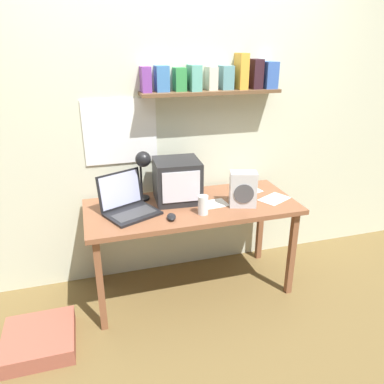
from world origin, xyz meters
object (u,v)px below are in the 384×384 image
corner_desk (192,213)px  computer_mouse (171,217)px  crt_monitor (177,180)px  open_notebook (274,199)px  laptop (127,203)px  juice_glass (203,206)px  loose_paper_near_laptop (247,191)px  floor_cushion (39,340)px  loose_paper_near_monitor (213,204)px  space_heater (243,189)px  desk_lamp (143,165)px

corner_desk → computer_mouse: bearing=-136.7°
corner_desk → crt_monitor: size_ratio=4.44×
open_notebook → laptop: bearing=175.8°
laptop → computer_mouse: (0.27, -0.19, -0.05)m
laptop → juice_glass: 0.53m
computer_mouse → loose_paper_near_laptop: bearing=24.4°
crt_monitor → floor_cushion: size_ratio=0.79×
corner_desk → computer_mouse: 0.29m
computer_mouse → floor_cushion: bearing=-171.7°
corner_desk → loose_paper_near_laptop: bearing=14.5°
crt_monitor → floor_cushion: crt_monitor is taller
juice_glass → loose_paper_near_laptop: bearing=32.5°
computer_mouse → loose_paper_near_monitor: 0.38m
crt_monitor → laptop: size_ratio=0.81×
corner_desk → loose_paper_near_laptop: 0.52m
open_notebook → floor_cushion: open_notebook is taller
space_heater → loose_paper_near_monitor: 0.25m
open_notebook → desk_lamp: bearing=166.3°
computer_mouse → juice_glass: bearing=4.4°
crt_monitor → desk_lamp: (-0.24, 0.04, 0.13)m
crt_monitor → loose_paper_near_monitor: size_ratio=1.52×
juice_glass → computer_mouse: (-0.23, -0.02, -0.04)m
laptop → loose_paper_near_laptop: (0.96, 0.12, -0.07)m
juice_glass → open_notebook: (0.60, 0.09, -0.06)m
juice_glass → space_heater: (0.32, 0.06, 0.07)m
computer_mouse → loose_paper_near_monitor: computer_mouse is taller
corner_desk → crt_monitor: bearing=124.2°
juice_glass → loose_paper_near_monitor: bearing=48.9°
crt_monitor → desk_lamp: bearing=175.3°
laptop → floor_cushion: size_ratio=0.98×
crt_monitor → loose_paper_near_monitor: crt_monitor is taller
space_heater → floor_cushion: 1.68m
open_notebook → crt_monitor: bearing=164.6°
crt_monitor → laptop: 0.41m
desk_lamp → floor_cushion: size_ratio=0.88×
space_heater → laptop: bearing=-171.1°
loose_paper_near_monitor → floor_cushion: (-1.26, -0.29, -0.67)m
open_notebook → loose_paper_near_laptop: same height
crt_monitor → floor_cushion: bearing=-153.3°
juice_glass → corner_desk: bearing=99.5°
corner_desk → laptop: laptop is taller
juice_glass → computer_mouse: juice_glass is taller
corner_desk → open_notebook: (0.63, -0.08, 0.07)m
desk_lamp → open_notebook: size_ratio=1.43×
computer_mouse → loose_paper_near_monitor: size_ratio=0.50×
corner_desk → space_heater: size_ratio=6.05×
loose_paper_near_monitor → floor_cushion: bearing=-167.3°
crt_monitor → open_notebook: bearing=-11.6°
loose_paper_near_laptop → loose_paper_near_monitor: (-0.35, -0.16, 0.00)m
floor_cushion → desk_lamp: bearing=30.8°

